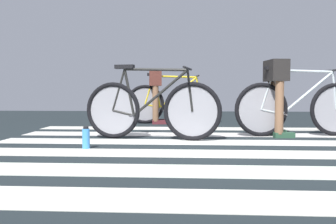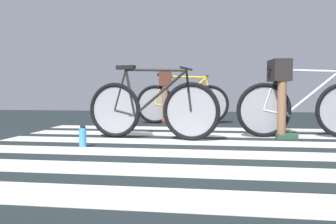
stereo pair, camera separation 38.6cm
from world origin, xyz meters
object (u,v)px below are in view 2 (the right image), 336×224
at_px(bicycle_3_of_3, 182,103).
at_px(cyclist_3_of_3, 166,90).
at_px(cyclist_2_of_3, 279,87).
at_px(bicycle_2_of_3, 303,108).
at_px(bicycle_1_of_3, 151,109).
at_px(water_bottle, 83,137).

relative_size(bicycle_3_of_3, cyclist_3_of_3, 1.77).
height_order(cyclist_2_of_3, bicycle_3_of_3, cyclist_2_of_3).
bearing_deg(bicycle_2_of_3, cyclist_3_of_3, 133.01).
height_order(bicycle_1_of_3, cyclist_2_of_3, cyclist_2_of_3).
distance_m(bicycle_1_of_3, bicycle_2_of_3, 1.97).
relative_size(cyclist_2_of_3, cyclist_3_of_3, 1.03).
relative_size(bicycle_2_of_3, bicycle_3_of_3, 1.00).
xyz_separation_m(cyclist_2_of_3, water_bottle, (-2.22, -1.15, -0.54)).
xyz_separation_m(bicycle_1_of_3, bicycle_2_of_3, (1.92, 0.44, 0.00)).
relative_size(bicycle_2_of_3, water_bottle, 7.37).
bearing_deg(cyclist_3_of_3, cyclist_2_of_3, -52.33).
bearing_deg(water_bottle, bicycle_2_of_3, 25.14).
bearing_deg(cyclist_2_of_3, cyclist_3_of_3, 127.84).
bearing_deg(bicycle_1_of_3, water_bottle, -119.59).
xyz_separation_m(bicycle_1_of_3, bicycle_3_of_3, (0.16, 2.24, 0.00)).
xyz_separation_m(bicycle_3_of_3, cyclist_3_of_3, (-0.31, -0.04, 0.25)).
bearing_deg(bicycle_1_of_3, bicycle_3_of_3, 95.45).
bearing_deg(cyclist_3_of_3, bicycle_3_of_3, 0.00).
bearing_deg(bicycle_2_of_3, water_bottle, -161.53).
bearing_deg(cyclist_2_of_3, water_bottle, -159.28).
height_order(bicycle_2_of_3, cyclist_2_of_3, cyclist_2_of_3).
bearing_deg(bicycle_1_of_3, bicycle_2_of_3, 22.30).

